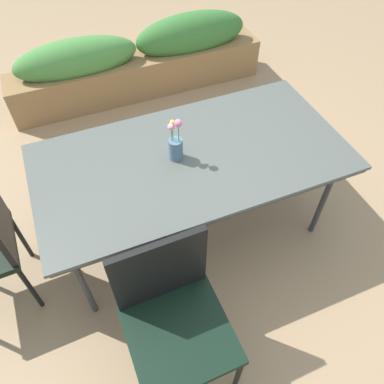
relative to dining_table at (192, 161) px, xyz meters
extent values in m
plane|color=#9E7F5B|center=(0.07, 0.03, -0.68)|extent=(12.00, 12.00, 0.00)
cube|color=#4C514C|center=(0.00, 0.00, 0.03)|extent=(1.81, 0.93, 0.02)
cube|color=#333338|center=(0.00, 0.00, 0.01)|extent=(1.78, 0.91, 0.02)
cylinder|color=#333338|center=(-0.78, -0.34, -0.33)|extent=(0.04, 0.04, 0.70)
cylinder|color=#333338|center=(0.78, -0.34, -0.33)|extent=(0.04, 0.04, 0.70)
cylinder|color=#333338|center=(-0.78, 0.34, -0.33)|extent=(0.04, 0.04, 0.70)
cylinder|color=#333338|center=(0.78, 0.34, -0.33)|extent=(0.04, 0.04, 0.70)
cube|color=black|center=(-0.41, -0.84, -0.22)|extent=(0.48, 0.48, 0.04)
cube|color=black|center=(-0.41, -0.62, 0.01)|extent=(0.45, 0.04, 0.45)
cylinder|color=black|center=(-0.19, -1.06, -0.46)|extent=(0.03, 0.03, 0.45)
cylinder|color=black|center=(-0.19, -0.62, -0.46)|extent=(0.03, 0.03, 0.45)
cylinder|color=black|center=(-0.63, -0.63, -0.46)|extent=(0.03, 0.03, 0.45)
cylinder|color=black|center=(-1.08, -0.19, -0.45)|extent=(0.03, 0.03, 0.45)
cylinder|color=black|center=(-1.10, 0.20, -0.45)|extent=(0.03, 0.03, 0.45)
cylinder|color=slate|center=(-0.09, 0.02, 0.11)|extent=(0.08, 0.08, 0.13)
cylinder|color=#47843D|center=(-0.10, 0.04, 0.21)|extent=(0.01, 0.01, 0.16)
sphere|color=#EFCC4C|center=(-0.10, 0.04, 0.29)|extent=(0.03, 0.03, 0.03)
cylinder|color=#47843D|center=(-0.08, 0.01, 0.21)|extent=(0.01, 0.00, 0.17)
sphere|color=pink|center=(-0.08, 0.01, 0.30)|extent=(0.04, 0.04, 0.04)
cylinder|color=#47843D|center=(-0.11, 0.02, 0.20)|extent=(0.01, 0.00, 0.14)
sphere|color=pink|center=(-0.11, 0.02, 0.27)|extent=(0.04, 0.04, 0.04)
cube|color=olive|center=(0.16, 1.75, -0.49)|extent=(2.42, 0.36, 0.37)
ellipsoid|color=#47843D|center=(-0.39, 1.75, -0.21)|extent=(1.09, 0.33, 0.36)
ellipsoid|color=#387233|center=(0.70, 1.75, -0.19)|extent=(1.09, 0.33, 0.40)
camera|label=1|loc=(-0.60, -1.46, 1.57)|focal=35.44mm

